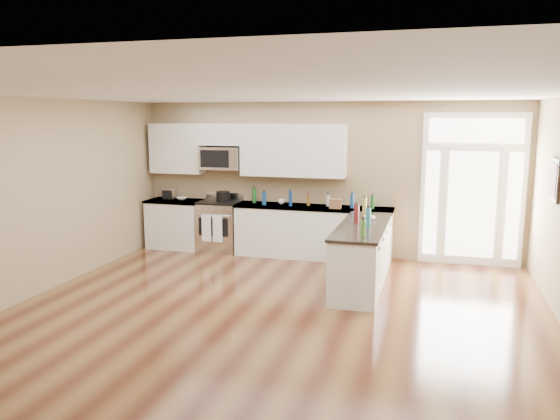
{
  "coord_description": "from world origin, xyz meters",
  "views": [
    {
      "loc": [
        1.92,
        -5.78,
        2.54
      ],
      "look_at": [
        -0.29,
        2.0,
        1.14
      ],
      "focal_mm": 35.0,
      "sensor_mm": 36.0,
      "label": 1
    }
  ],
  "objects_px": {
    "peninsula_cabinet": "(362,257)",
    "kitchen_range": "(220,226)",
    "toaster_oven": "(169,193)",
    "stockpot": "(223,196)"
  },
  "relations": [
    {
      "from": "kitchen_range",
      "to": "toaster_oven",
      "type": "distance_m",
      "value": 1.24
    },
    {
      "from": "peninsula_cabinet",
      "to": "kitchen_range",
      "type": "height_order",
      "value": "kitchen_range"
    },
    {
      "from": "kitchen_range",
      "to": "stockpot",
      "type": "distance_m",
      "value": 0.58
    },
    {
      "from": "stockpot",
      "to": "toaster_oven",
      "type": "height_order",
      "value": "stockpot"
    },
    {
      "from": "peninsula_cabinet",
      "to": "kitchen_range",
      "type": "relative_size",
      "value": 2.15
    },
    {
      "from": "toaster_oven",
      "to": "stockpot",
      "type": "bearing_deg",
      "value": -19.83
    },
    {
      "from": "kitchen_range",
      "to": "stockpot",
      "type": "xyz_separation_m",
      "value": [
        0.06,
        0.06,
        0.57
      ]
    },
    {
      "from": "peninsula_cabinet",
      "to": "kitchen_range",
      "type": "bearing_deg",
      "value": 153.41
    },
    {
      "from": "toaster_oven",
      "to": "kitchen_range",
      "type": "bearing_deg",
      "value": -23.05
    },
    {
      "from": "kitchen_range",
      "to": "toaster_oven",
      "type": "bearing_deg",
      "value": 173.58
    }
  ]
}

